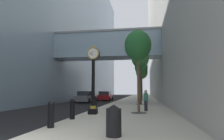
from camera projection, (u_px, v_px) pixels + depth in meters
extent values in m
plane|color=black|center=(118.00, 101.00, 31.87)|extent=(110.00, 110.00, 0.00)
cube|color=beige|center=(138.00, 100.00, 34.33)|extent=(6.35, 80.00, 0.14)
cube|color=slate|center=(60.00, 14.00, 38.37)|extent=(9.00, 80.00, 32.89)
cube|color=#849EB2|center=(108.00, 47.00, 25.77)|extent=(14.04, 3.20, 3.12)
cube|color=gray|center=(108.00, 34.00, 25.94)|extent=(14.04, 3.40, 0.24)
cube|color=black|center=(93.00, 111.00, 12.90)|extent=(0.55, 0.55, 0.35)
cylinder|color=gold|center=(93.00, 107.00, 12.93)|extent=(0.39, 0.38, 0.18)
cylinder|color=black|center=(93.00, 83.00, 13.09)|extent=(0.22, 0.22, 3.04)
cylinder|color=black|center=(93.00, 54.00, 13.30)|extent=(0.84, 0.28, 0.84)
torus|color=gold|center=(93.00, 53.00, 13.14)|extent=(0.82, 0.05, 0.82)
cylinder|color=white|center=(93.00, 53.00, 13.15)|extent=(0.69, 0.01, 0.69)
cylinder|color=white|center=(94.00, 54.00, 13.44)|extent=(0.69, 0.01, 0.69)
sphere|color=gold|center=(94.00, 46.00, 13.35)|extent=(0.16, 0.16, 0.16)
cube|color=black|center=(92.00, 52.00, 13.16)|extent=(0.14, 0.01, 0.14)
cube|color=black|center=(91.00, 54.00, 13.15)|extent=(0.23, 0.01, 0.17)
cylinder|color=black|center=(51.00, 117.00, 8.19)|extent=(0.28, 0.28, 0.87)
sphere|color=black|center=(51.00, 104.00, 8.24)|extent=(0.29, 0.29, 0.29)
cylinder|color=black|center=(72.00, 111.00, 10.64)|extent=(0.28, 0.28, 0.87)
sphere|color=black|center=(73.00, 101.00, 10.69)|extent=(0.29, 0.29, 0.29)
cylinder|color=black|center=(95.00, 105.00, 15.52)|extent=(0.28, 0.28, 0.87)
sphere|color=black|center=(95.00, 98.00, 15.58)|extent=(0.29, 0.29, 0.29)
cylinder|color=#333335|center=(139.00, 113.00, 13.52)|extent=(1.10, 1.10, 0.02)
cylinder|color=brown|center=(138.00, 84.00, 13.72)|extent=(0.18, 0.18, 4.00)
ellipsoid|color=#23602D|center=(138.00, 45.00, 14.01)|extent=(1.88, 1.88, 2.16)
cylinder|color=#333335|center=(141.00, 104.00, 22.17)|extent=(1.10, 1.10, 0.02)
cylinder|color=#4C3D2D|center=(141.00, 84.00, 22.40)|extent=(0.18, 0.18, 4.49)
ellipsoid|color=#387F3D|center=(140.00, 58.00, 22.72)|extent=(1.98, 1.98, 2.28)
cylinder|color=#333335|center=(142.00, 100.00, 30.82)|extent=(1.10, 1.10, 0.02)
cylinder|color=#4C3D2D|center=(142.00, 86.00, 31.05)|extent=(0.18, 0.18, 4.43)
ellipsoid|color=#387F3D|center=(141.00, 67.00, 31.36)|extent=(2.04, 2.04, 2.34)
cylinder|color=#333335|center=(142.00, 98.00, 39.48)|extent=(1.10, 1.10, 0.02)
cylinder|color=brown|center=(142.00, 87.00, 39.70)|extent=(0.18, 0.18, 4.37)
ellipsoid|color=#428438|center=(142.00, 72.00, 40.02)|extent=(2.35, 2.35, 2.70)
cylinder|color=black|center=(114.00, 122.00, 6.62)|extent=(0.52, 0.52, 0.92)
cone|color=black|center=(114.00, 107.00, 6.68)|extent=(0.53, 0.53, 0.16)
cylinder|color=#23232D|center=(146.00, 106.00, 14.92)|extent=(0.32, 0.32, 0.74)
cylinder|color=#337560|center=(146.00, 97.00, 14.99)|extent=(0.41, 0.41, 0.60)
sphere|color=tan|center=(146.00, 91.00, 15.04)|extent=(0.23, 0.23, 0.23)
cube|color=slate|center=(86.00, 98.00, 27.92)|extent=(1.82, 4.23, 0.77)
cube|color=#282D38|center=(85.00, 93.00, 27.78)|extent=(1.60, 2.37, 0.63)
cylinder|color=black|center=(83.00, 100.00, 29.44)|extent=(0.22, 0.64, 0.64)
cylinder|color=black|center=(94.00, 100.00, 29.15)|extent=(0.22, 0.64, 0.64)
cylinder|color=black|center=(76.00, 101.00, 26.62)|extent=(0.22, 0.64, 0.64)
cylinder|color=black|center=(89.00, 101.00, 26.33)|extent=(0.22, 0.64, 0.64)
cube|color=#AD191E|center=(105.00, 97.00, 33.19)|extent=(1.94, 4.43, 0.75)
cube|color=#282D38|center=(105.00, 93.00, 33.04)|extent=(1.68, 2.49, 0.62)
cylinder|color=black|center=(102.00, 98.00, 34.77)|extent=(0.23, 0.64, 0.64)
cylinder|color=black|center=(112.00, 98.00, 34.50)|extent=(0.23, 0.64, 0.64)
cylinder|color=black|center=(98.00, 99.00, 31.82)|extent=(0.23, 0.64, 0.64)
cylinder|color=black|center=(109.00, 99.00, 31.56)|extent=(0.23, 0.64, 0.64)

